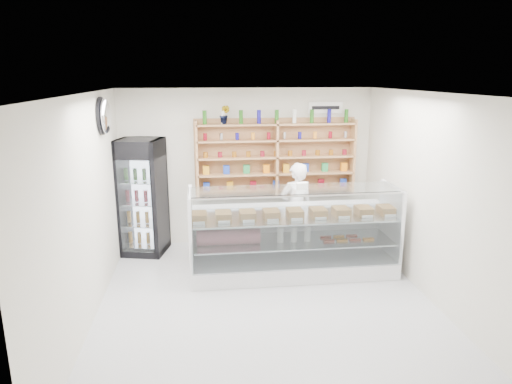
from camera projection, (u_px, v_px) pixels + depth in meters
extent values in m
plane|color=#ABABB0|center=(267.00, 304.00, 6.20)|extent=(5.00, 5.00, 0.00)
plane|color=white|center=(268.00, 93.00, 5.50)|extent=(5.00, 5.00, 0.00)
plane|color=beige|center=(248.00, 167.00, 8.25)|extent=(4.50, 0.00, 4.50)
plane|color=beige|center=(316.00, 295.00, 3.45)|extent=(4.50, 0.00, 4.50)
plane|color=beige|center=(86.00, 211.00, 5.59)|extent=(0.00, 5.00, 5.00)
plane|color=beige|center=(433.00, 199.00, 6.12)|extent=(0.00, 5.00, 5.00)
cube|color=white|center=(293.00, 265.00, 7.12)|extent=(3.16, 0.89, 0.26)
cube|color=white|center=(288.00, 228.00, 7.41)|extent=(3.16, 0.05, 0.66)
cube|color=silver|center=(293.00, 241.00, 7.02)|extent=(3.03, 0.79, 0.02)
cube|color=silver|center=(294.00, 217.00, 6.93)|extent=(3.09, 0.82, 0.02)
cube|color=silver|center=(299.00, 233.00, 6.54)|extent=(3.09, 0.13, 1.10)
cube|color=silver|center=(295.00, 189.00, 6.77)|extent=(3.09, 0.63, 0.01)
imported|color=white|center=(296.00, 209.00, 7.76)|extent=(0.66, 0.51, 1.60)
cube|color=black|center=(142.00, 197.00, 7.79)|extent=(0.86, 0.84, 1.99)
cube|color=#2A0538|center=(141.00, 151.00, 7.28)|extent=(0.69, 0.19, 0.28)
cube|color=silver|center=(145.00, 207.00, 7.50)|extent=(0.59, 0.15, 1.57)
cube|color=tan|center=(197.00, 159.00, 7.95)|extent=(0.04, 0.28, 1.33)
cube|color=tan|center=(276.00, 157.00, 8.11)|extent=(0.04, 0.28, 1.33)
cube|color=tan|center=(352.00, 156.00, 8.28)|extent=(0.04, 0.28, 1.33)
cube|color=tan|center=(276.00, 190.00, 8.26)|extent=(2.80, 0.28, 0.03)
cube|color=tan|center=(276.00, 173.00, 8.18)|extent=(2.80, 0.28, 0.03)
cube|color=tan|center=(276.00, 157.00, 8.11)|extent=(2.80, 0.28, 0.03)
cube|color=tan|center=(276.00, 140.00, 8.03)|extent=(2.80, 0.28, 0.03)
cube|color=tan|center=(277.00, 124.00, 7.96)|extent=(2.80, 0.28, 0.03)
imported|color=#1E6626|center=(225.00, 115.00, 7.81)|extent=(0.22, 0.20, 0.32)
ellipsoid|color=silver|center=(105.00, 116.00, 6.49)|extent=(0.15, 0.50, 0.50)
cube|color=white|center=(325.00, 108.00, 8.13)|extent=(0.62, 0.03, 0.20)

